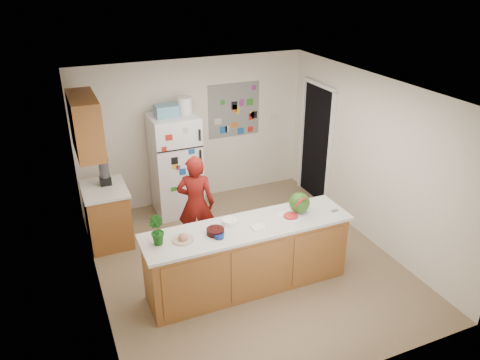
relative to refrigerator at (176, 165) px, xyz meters
name	(u,v)px	position (x,y,z in m)	size (l,w,h in m)	color
floor	(246,263)	(0.45, -1.88, -0.86)	(4.00, 4.50, 0.02)	brown
wall_back	(193,132)	(0.45, 0.38, 0.40)	(4.00, 0.02, 2.50)	beige
wall_left	(89,212)	(-1.56, -1.88, 0.40)	(0.02, 4.50, 2.50)	beige
wall_right	(371,160)	(2.46, -1.88, 0.40)	(0.02, 4.50, 2.50)	beige
ceiling	(247,89)	(0.45, -1.88, 1.66)	(4.00, 4.50, 0.02)	white
doorway	(317,143)	(2.44, -0.43, 0.17)	(0.03, 0.85, 2.04)	black
peninsula_base	(248,258)	(0.25, -2.38, -0.41)	(2.60, 0.62, 0.88)	brown
peninsula_top	(248,227)	(0.25, -2.38, 0.05)	(2.68, 0.70, 0.04)	silver
side_counter_base	(108,216)	(-1.24, -0.53, -0.42)	(0.60, 0.80, 0.86)	brown
side_counter_top	(104,189)	(-1.24, -0.53, 0.03)	(0.64, 0.84, 0.04)	silver
upper_cabinets	(85,125)	(-1.37, -0.58, 1.05)	(0.35, 1.00, 0.80)	brown
refrigerator	(176,165)	(0.00, 0.00, 0.00)	(0.75, 0.70, 1.70)	silver
fridge_top_bin	(166,111)	(-0.10, 0.00, 0.94)	(0.35, 0.28, 0.18)	#5999B2
photo_collage	(234,110)	(1.20, 0.36, 0.70)	(0.95, 0.01, 0.95)	slate
person	(196,204)	(-0.07, -1.24, -0.11)	(0.54, 0.35, 1.48)	maroon
blender_appliance	(104,173)	(-1.19, -0.41, 0.24)	(0.14, 0.14, 0.38)	black
cutting_board	(296,214)	(0.94, -2.35, 0.08)	(0.42, 0.31, 0.01)	silver
watermelon	(299,203)	(1.00, -2.33, 0.22)	(0.27, 0.27, 0.27)	#2A5F19
watermelon_slice	(291,216)	(0.83, -2.40, 0.09)	(0.18, 0.18, 0.02)	red
cherry_bowl	(215,231)	(-0.19, -2.40, 0.11)	(0.22, 0.22, 0.07)	black
white_bowl	(230,221)	(0.06, -2.24, 0.10)	(0.20, 0.20, 0.06)	white
cobalt_bowl	(219,236)	(-0.19, -2.50, 0.10)	(0.12, 0.12, 0.05)	navy
plate	(183,240)	(-0.59, -2.38, 0.08)	(0.26, 0.26, 0.02)	tan
paper_towel	(258,227)	(0.34, -2.48, 0.08)	(0.16, 0.15, 0.02)	silver
keys	(335,211)	(1.45, -2.49, 0.08)	(0.10, 0.04, 0.01)	gray
potted_plant	(156,231)	(-0.89, -2.33, 0.24)	(0.19, 0.15, 0.35)	#123A10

